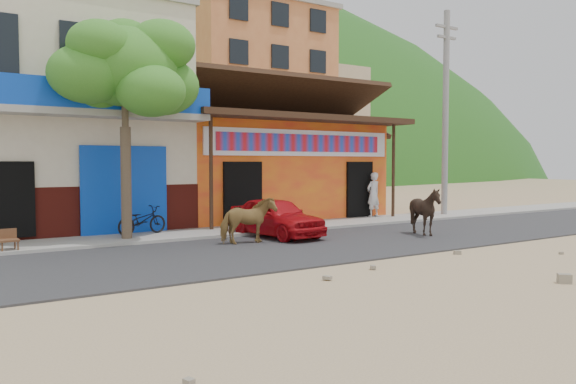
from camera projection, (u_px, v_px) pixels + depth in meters
name	position (u px, v px, depth m)	size (l,w,h in m)	color
ground	(404.00, 257.00, 12.86)	(120.00, 120.00, 0.00)	#9E825B
road	(336.00, 243.00, 14.95)	(60.00, 5.00, 0.04)	#28282B
sidewalk	(268.00, 229.00, 17.87)	(60.00, 2.00, 0.12)	gray
dance_club	(259.00, 172.00, 22.22)	(8.00, 6.00, 3.60)	orange
cafe_building	(57.00, 121.00, 18.02)	(7.00, 6.00, 7.00)	beige
apartment_front	(244.00, 105.00, 37.52)	(9.00, 9.00, 12.00)	#CC723F
apartment_rear	(303.00, 129.00, 47.51)	(8.00, 8.00, 10.00)	tan
hillside	(5.00, 85.00, 70.71)	(100.00, 40.00, 24.00)	#194C14
tree	(125.00, 127.00, 15.03)	(3.00, 3.00, 6.00)	#2D721E
utility_pole	(446.00, 113.00, 22.15)	(0.24, 0.24, 8.00)	gray
cow_tan	(248.00, 221.00, 14.70)	(0.66, 1.44, 1.22)	olive
cow_dark	(425.00, 211.00, 16.38)	(1.13, 1.27, 1.40)	black
red_car	(276.00, 217.00, 16.12)	(1.34, 3.34, 1.14)	red
scooter	(142.00, 220.00, 15.94)	(0.54, 1.54, 0.81)	black
pedestrian	(373.00, 195.00, 21.18)	(0.61, 0.40, 1.68)	silver
cafe_chair_left	(8.00, 231.00, 13.13)	(0.42, 0.42, 0.91)	#512D1B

